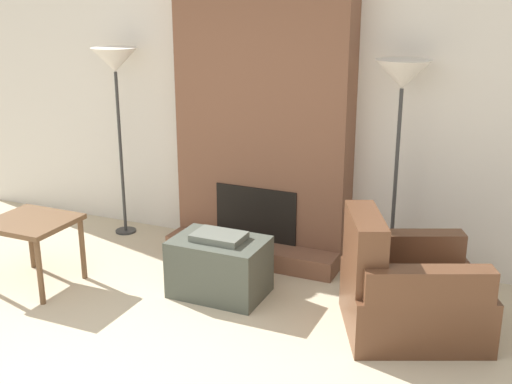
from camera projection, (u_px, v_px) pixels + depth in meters
wall_back at (271, 106)px, 5.62m from camera, size 6.86×0.06×2.60m
fireplace at (263, 117)px, 5.46m from camera, size 1.55×0.57×2.60m
ottoman at (219, 266)px, 4.95m from camera, size 0.71×0.48×0.50m
armchair at (404, 295)px, 4.40m from camera, size 1.16×1.09×0.85m
side_table at (32, 229)px, 5.03m from camera, size 0.62×0.58×0.56m
floor_lamp_left at (115, 66)px, 5.82m from camera, size 0.42×0.42×1.77m
floor_lamp_right at (402, 82)px, 4.81m from camera, size 0.42×0.42×1.78m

